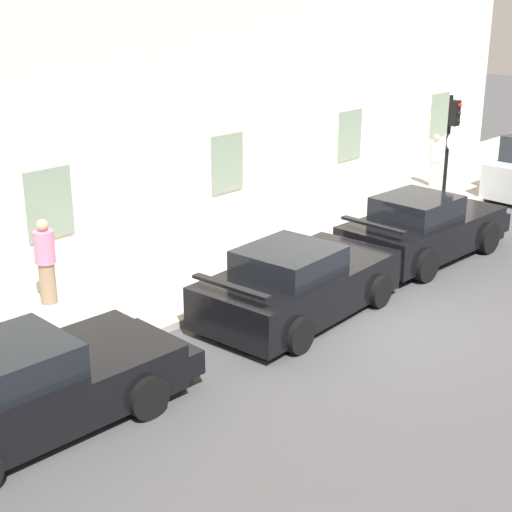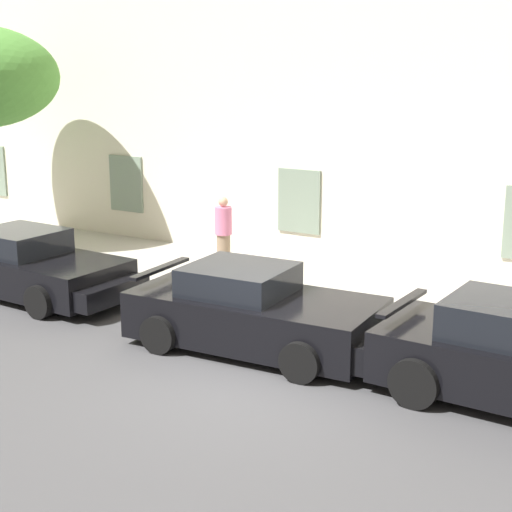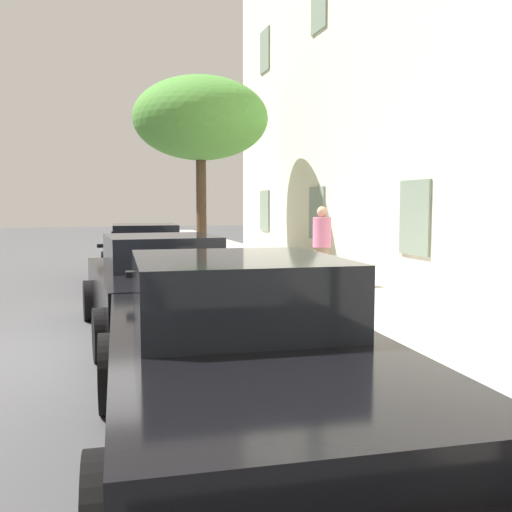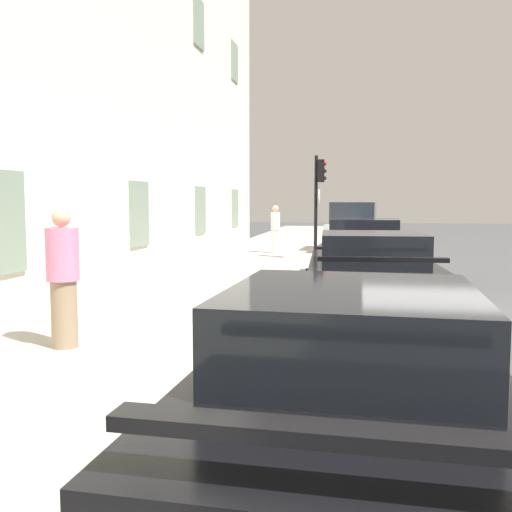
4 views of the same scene
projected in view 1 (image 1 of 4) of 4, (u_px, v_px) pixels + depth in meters
The scene contains 8 objects.
ground_plane at pixel (367, 320), 14.51m from camera, with size 80.00×80.00×0.00m, color #444447.
sidewalk at pixel (208, 263), 17.27m from camera, with size 60.00×4.05×0.14m, color #A8A399.
sportscar_red_lead at pixel (40, 386), 10.93m from camera, with size 4.68×2.25×1.38m.
sportscar_yellow_flank at pixel (304, 282), 14.67m from camera, with size 4.68×2.35×1.41m.
sportscar_white_middle at pixel (426, 228), 17.76m from camera, with size 4.62×2.25×1.49m.
traffic_light at pixel (451, 133), 20.34m from camera, with size 0.44×0.36×3.08m.
pedestrian_admiring at pixel (435, 159), 23.18m from camera, with size 0.43×0.43×1.60m.
pedestrian_strolling at pixel (46, 261), 14.66m from camera, with size 0.54×0.54×1.68m.
Camera 1 is at (-11.15, -7.50, 5.98)m, focal length 54.22 mm.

